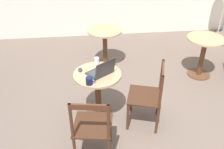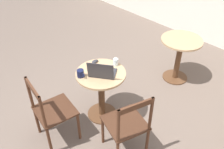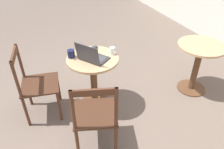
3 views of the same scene
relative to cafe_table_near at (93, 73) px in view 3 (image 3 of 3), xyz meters
The scene contains 9 objects.
ground_plane 0.63m from the cafe_table_near, 39.56° to the right, with size 16.00×16.00×0.00m, color #66564C.
cafe_table_near is the anchor object (origin of this frame).
cafe_table_far 1.51m from the cafe_table_near, 81.11° to the left, with size 0.65×0.65×0.76m.
chair_near_right 0.71m from the cafe_table_near, 16.97° to the right, with size 0.56×0.56×0.95m.
chair_near_front 0.73m from the cafe_table_near, 98.98° to the right, with size 0.51×0.51×0.95m.
laptop 0.28m from the cafe_table_near, 21.83° to the right, with size 0.42×0.41×0.24m.
mouse 0.35m from the cafe_table_near, 156.47° to the left, with size 0.06×0.10×0.03m.
mug 0.38m from the cafe_table_near, 115.83° to the right, with size 0.13×0.09×0.10m.
drinking_glass 0.38m from the cafe_table_near, 87.84° to the left, with size 0.07×0.07×0.10m.
Camera 3 is at (1.97, -0.44, 2.12)m, focal length 35.00 mm.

